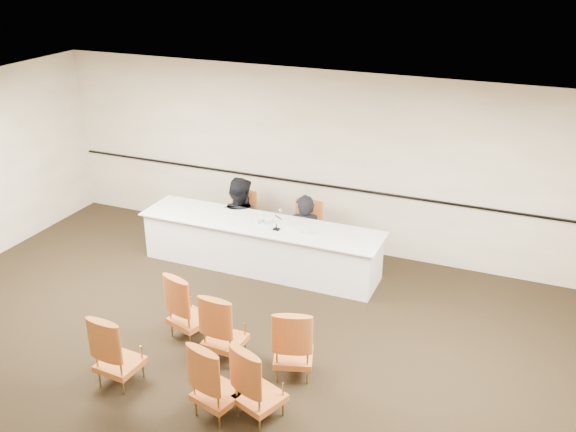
# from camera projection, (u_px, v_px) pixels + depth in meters

# --- Properties ---
(floor) EXTENTS (10.00, 10.00, 0.00)m
(floor) POSITION_uv_depth(u_px,v_px,m) (219.00, 381.00, 7.69)
(floor) COLOR black
(floor) RESTS_ON ground
(ceiling) EXTENTS (10.00, 10.00, 0.00)m
(ceiling) POSITION_uv_depth(u_px,v_px,m) (206.00, 140.00, 6.49)
(ceiling) COLOR white
(ceiling) RESTS_ON ground
(wall_back) EXTENTS (10.00, 0.04, 3.00)m
(wall_back) POSITION_uv_depth(u_px,v_px,m) (332.00, 162.00, 10.47)
(wall_back) COLOR #BCB394
(wall_back) RESTS_ON ground
(wall_rail) EXTENTS (9.80, 0.04, 0.03)m
(wall_rail) POSITION_uv_depth(u_px,v_px,m) (330.00, 186.00, 10.60)
(wall_rail) COLOR black
(wall_rail) RESTS_ON wall_back
(panel_table) EXTENTS (3.91, 0.91, 0.78)m
(panel_table) POSITION_uv_depth(u_px,v_px,m) (260.00, 245.00, 10.17)
(panel_table) COLOR white
(panel_table) RESTS_ON ground
(panelist_main) EXTENTS (0.69, 0.55, 1.66)m
(panelist_main) POSITION_uv_depth(u_px,v_px,m) (304.00, 242.00, 10.51)
(panelist_main) COLOR black
(panelist_main) RESTS_ON ground
(panelist_main_chair) EXTENTS (0.50, 0.50, 0.95)m
(panelist_main_chair) POSITION_uv_depth(u_px,v_px,m) (304.00, 232.00, 10.44)
(panelist_main_chair) COLOR #A9421E
(panelist_main_chair) RESTS_ON ground
(panelist_second) EXTENTS (0.90, 0.72, 1.77)m
(panelist_second) POSITION_uv_depth(u_px,v_px,m) (240.00, 227.00, 10.90)
(panelist_second) COLOR black
(panelist_second) RESTS_ON ground
(panelist_second_chair) EXTENTS (0.50, 0.50, 0.95)m
(panelist_second_chair) POSITION_uv_depth(u_px,v_px,m) (239.00, 220.00, 10.85)
(panelist_second_chair) COLOR #A9421E
(panelist_second_chair) RESTS_ON ground
(papers) EXTENTS (0.37, 0.33, 0.00)m
(papers) POSITION_uv_depth(u_px,v_px,m) (295.00, 229.00, 9.80)
(papers) COLOR white
(papers) RESTS_ON panel_table
(microphone) EXTENTS (0.11, 0.21, 0.29)m
(microphone) POSITION_uv_depth(u_px,v_px,m) (276.00, 221.00, 9.71)
(microphone) COLOR black
(microphone) RESTS_ON panel_table
(water_bottle) EXTENTS (0.07, 0.07, 0.21)m
(water_bottle) POSITION_uv_depth(u_px,v_px,m) (262.00, 218.00, 9.93)
(water_bottle) COLOR teal
(water_bottle) RESTS_ON panel_table
(drinking_glass) EXTENTS (0.07, 0.07, 0.10)m
(drinking_glass) POSITION_uv_depth(u_px,v_px,m) (257.00, 221.00, 9.96)
(drinking_glass) COLOR silver
(drinking_glass) RESTS_ON panel_table
(coffee_cup) EXTENTS (0.10, 0.10, 0.13)m
(coffee_cup) POSITION_uv_depth(u_px,v_px,m) (306.00, 230.00, 9.62)
(coffee_cup) COLOR silver
(coffee_cup) RESTS_ON panel_table
(aud_chair_front_left) EXTENTS (0.63, 0.63, 0.95)m
(aud_chair_front_left) POSITION_uv_depth(u_px,v_px,m) (190.00, 305.00, 8.37)
(aud_chair_front_left) COLOR #A9421E
(aud_chair_front_left) RESTS_ON ground
(aud_chair_front_mid) EXTENTS (0.53, 0.53, 0.95)m
(aud_chair_front_mid) POSITION_uv_depth(u_px,v_px,m) (225.00, 326.00, 7.92)
(aud_chair_front_mid) COLOR #A9421E
(aud_chair_front_mid) RESTS_ON ground
(aud_chair_front_right) EXTENTS (0.63, 0.63, 0.95)m
(aud_chair_front_right) POSITION_uv_depth(u_px,v_px,m) (294.00, 341.00, 7.62)
(aud_chair_front_right) COLOR #A9421E
(aud_chair_front_right) RESTS_ON ground
(aud_chair_back_left) EXTENTS (0.54, 0.54, 0.95)m
(aud_chair_back_left) POSITION_uv_depth(u_px,v_px,m) (118.00, 348.00, 7.49)
(aud_chair_back_left) COLOR #A9421E
(aud_chair_back_left) RESTS_ON ground
(aud_chair_back_mid) EXTENTS (0.61, 0.61, 0.95)m
(aud_chair_back_mid) POSITION_uv_depth(u_px,v_px,m) (217.00, 378.00, 6.98)
(aud_chair_back_mid) COLOR #A9421E
(aud_chair_back_mid) RESTS_ON ground
(aud_chair_back_right) EXTENTS (0.65, 0.65, 0.95)m
(aud_chair_back_right) POSITION_uv_depth(u_px,v_px,m) (259.00, 381.00, 6.93)
(aud_chair_back_right) COLOR #A9421E
(aud_chair_back_right) RESTS_ON ground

